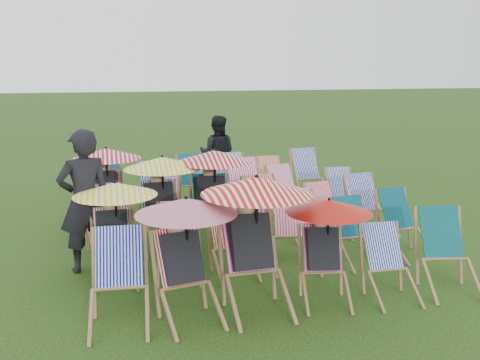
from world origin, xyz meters
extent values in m
plane|color=black|center=(0.00, 0.00, 0.00)|extent=(100.00, 100.00, 0.00)
cube|color=#0710A0|center=(-1.91, -1.98, 0.65)|extent=(0.52, 0.40, 0.59)
cube|color=red|center=(-1.28, -2.06, 0.63)|extent=(0.53, 0.44, 0.56)
cube|color=black|center=(-1.27, -2.10, 0.63)|extent=(0.47, 0.48, 0.59)
sphere|color=tan|center=(-1.29, -2.01, 0.94)|extent=(0.21, 0.21, 0.21)
cylinder|color=black|center=(-1.21, -2.13, 0.89)|extent=(0.03, 0.03, 0.69)
cone|color=#CA6786|center=(-1.21, -2.13, 1.20)|extent=(1.09, 1.09, 0.17)
cube|color=#D52A95|center=(-0.49, -1.96, 0.71)|extent=(0.55, 0.42, 0.64)
cube|color=black|center=(-0.49, -2.02, 0.71)|extent=(0.47, 0.48, 0.67)
sphere|color=tan|center=(-0.49, -1.90, 1.06)|extent=(0.24, 0.24, 0.24)
cylinder|color=black|center=(-0.42, -2.06, 1.01)|extent=(0.03, 0.03, 0.78)
cone|color=red|center=(-0.42, -2.06, 1.37)|extent=(1.23, 1.23, 0.19)
cube|color=#DB2B8C|center=(0.39, -2.01, 0.57)|extent=(0.48, 0.39, 0.51)
cube|color=black|center=(0.38, -2.05, 0.57)|extent=(0.42, 0.43, 0.53)
sphere|color=tan|center=(0.39, -1.96, 0.85)|extent=(0.19, 0.19, 0.19)
cylinder|color=black|center=(0.42, -2.09, 0.80)|extent=(0.03, 0.03, 0.62)
cone|color=#B6150A|center=(0.42, -2.09, 1.09)|extent=(0.98, 0.98, 0.15)
cube|color=#0818A6|center=(1.12, -2.10, 0.56)|extent=(0.43, 0.33, 0.50)
cube|color=#095F23|center=(1.94, -2.03, 0.65)|extent=(0.55, 0.45, 0.58)
cube|color=#D42A68|center=(-1.97, -0.83, 0.60)|extent=(0.46, 0.34, 0.54)
cube|color=black|center=(-1.97, -0.88, 0.60)|extent=(0.38, 0.40, 0.57)
sphere|color=tan|center=(-1.97, -0.79, 0.90)|extent=(0.20, 0.20, 0.20)
cylinder|color=black|center=(-1.91, -0.92, 0.85)|extent=(0.03, 0.03, 0.66)
cone|color=yellow|center=(-1.91, -0.92, 1.15)|extent=(1.04, 1.04, 0.16)
cube|color=#E92E62|center=(-1.14, -0.83, 0.62)|extent=(0.50, 0.40, 0.55)
cube|color=red|center=(-0.50, -0.95, 0.58)|extent=(0.46, 0.35, 0.52)
cube|color=#FF3371|center=(0.45, -0.82, 0.67)|extent=(0.57, 0.46, 0.60)
cube|color=#0A6B3C|center=(1.26, -0.93, 0.59)|extent=(0.46, 0.35, 0.53)
cube|color=#0A6B32|center=(2.04, -0.80, 0.62)|extent=(0.51, 0.41, 0.55)
cube|color=#070795|center=(-2.07, 0.30, 0.65)|extent=(0.55, 0.45, 0.58)
cube|color=#072F99|center=(-1.28, 0.31, 0.65)|extent=(0.51, 0.39, 0.59)
cube|color=black|center=(-1.28, 0.26, 0.65)|extent=(0.43, 0.44, 0.62)
sphere|color=tan|center=(-1.28, 0.37, 0.98)|extent=(0.22, 0.22, 0.22)
cylinder|color=black|center=(-1.21, 0.23, 0.93)|extent=(0.03, 0.03, 0.72)
cone|color=yellow|center=(-1.21, 0.23, 1.25)|extent=(1.13, 1.13, 0.17)
cube|color=#09663F|center=(-0.47, 0.39, 0.68)|extent=(0.54, 0.42, 0.61)
cube|color=black|center=(-0.48, 0.34, 0.68)|extent=(0.46, 0.48, 0.64)
sphere|color=tan|center=(-0.47, 0.45, 1.02)|extent=(0.23, 0.23, 0.23)
cylinder|color=black|center=(-0.42, 0.29, 0.96)|extent=(0.03, 0.03, 0.75)
cone|color=#B30915|center=(-0.42, 0.29, 1.31)|extent=(1.18, 1.18, 0.18)
cube|color=#C00C06|center=(0.34, 0.33, 0.66)|extent=(0.55, 0.45, 0.59)
cube|color=red|center=(1.28, 0.19, 0.56)|extent=(0.46, 0.37, 0.51)
cube|color=#070A99|center=(2.04, 0.24, 0.63)|extent=(0.52, 0.41, 0.56)
cube|color=red|center=(-2.07, 1.46, 0.65)|extent=(0.51, 0.39, 0.58)
cube|color=black|center=(-2.07, 1.41, 0.65)|extent=(0.44, 0.45, 0.61)
sphere|color=tan|center=(-2.06, 1.51, 0.97)|extent=(0.21, 0.21, 0.21)
cylinder|color=black|center=(-2.01, 1.36, 0.92)|extent=(0.03, 0.03, 0.71)
cone|color=red|center=(-2.01, 1.36, 1.24)|extent=(1.12, 1.12, 0.17)
cube|color=#E52D7E|center=(-1.06, 1.43, 0.59)|extent=(0.50, 0.40, 0.53)
cube|color=#072996|center=(-0.27, 1.48, 0.59)|extent=(0.47, 0.36, 0.53)
cube|color=#CA2888|center=(0.35, 1.53, 0.71)|extent=(0.54, 0.41, 0.64)
cube|color=#DF2C81|center=(1.06, 1.49, 0.61)|extent=(0.52, 0.42, 0.55)
cube|color=#072195|center=(2.11, 1.34, 0.56)|extent=(0.45, 0.35, 0.50)
cube|color=#095F3A|center=(-1.97, 2.61, 0.57)|extent=(0.48, 0.40, 0.51)
cube|color=#0807A4|center=(-1.20, 2.57, 0.59)|extent=(0.46, 0.35, 0.53)
cube|color=#0A6B39|center=(-0.41, 2.67, 0.65)|extent=(0.50, 0.37, 0.59)
cube|color=navy|center=(0.39, 2.64, 0.65)|extent=(0.51, 0.39, 0.59)
cube|color=red|center=(1.12, 2.51, 0.60)|extent=(0.46, 0.34, 0.54)
cube|color=#06098B|center=(1.96, 2.67, 0.67)|extent=(0.54, 0.42, 0.60)
imported|color=black|center=(-2.30, -0.56, 0.94)|extent=(0.78, 0.63, 1.87)
imported|color=black|center=(0.28, 3.54, 0.81)|extent=(0.96, 0.86, 1.62)
camera|label=1|loc=(-1.96, -7.52, 2.64)|focal=40.00mm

